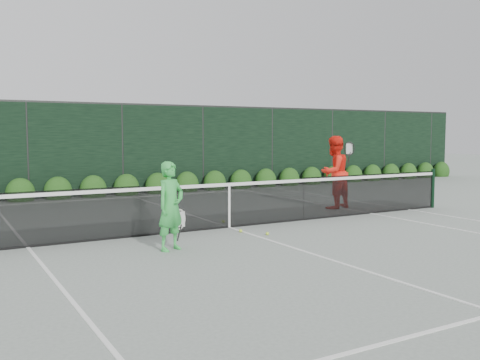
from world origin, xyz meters
TOP-DOWN VIEW (x-y plane):
  - ground at (0.00, 0.00)m, footprint 80.00×80.00m
  - tennis_net at (-0.02, 0.00)m, footprint 12.90×0.10m
  - player_woman at (-1.95, -1.45)m, footprint 0.68×0.56m
  - player_man at (3.91, 1.21)m, footprint 1.11×0.95m
  - court_lines at (0.00, 0.00)m, footprint 11.03×23.83m
  - windscreen_fence at (0.00, -2.71)m, footprint 32.00×21.07m
  - hedge_row at (-0.00, 7.15)m, footprint 31.66×0.65m
  - tennis_balls at (0.12, -0.38)m, footprint 0.38×1.81m

SIDE VIEW (x-z plane):
  - ground at x=0.00m, z-range 0.00..0.00m
  - court_lines at x=0.00m, z-range 0.00..0.01m
  - tennis_balls at x=0.12m, z-range 0.00..0.07m
  - hedge_row at x=0.00m, z-range -0.23..0.70m
  - tennis_net at x=-0.02m, z-range 0.00..1.07m
  - player_woman at x=-1.95m, z-range 0.00..1.56m
  - player_man at x=3.91m, z-range 0.00..1.98m
  - windscreen_fence at x=0.00m, z-range -0.02..3.04m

